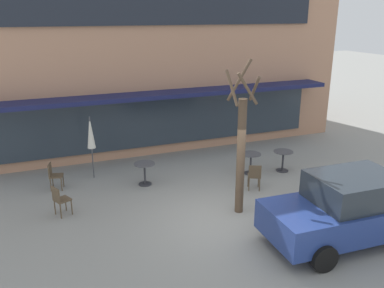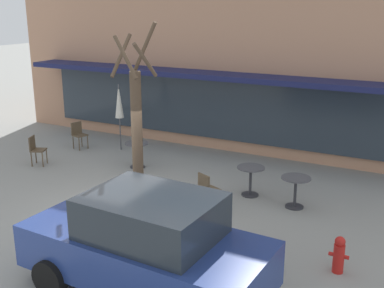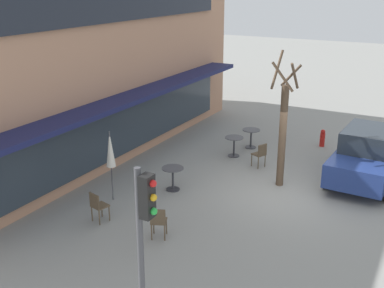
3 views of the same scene
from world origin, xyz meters
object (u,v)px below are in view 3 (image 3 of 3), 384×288
object	(u,v)px
cafe_table_near_wall	(173,175)
street_tree	(283,129)
traffic_light_pole	(144,227)
cafe_table_streetside	(234,143)
fire_hydrant	(322,138)
cafe_table_by_tree	(251,135)
cafe_chair_0	(158,220)
parked_sedan	(368,155)
cafe_chair_1	(98,205)
patio_umbrella_green_folded	(110,150)
cafe_chair_2	(260,153)

from	to	relation	value
cafe_table_near_wall	street_tree	xyz separation A→B (m)	(2.01, -2.88, 1.40)
street_tree	traffic_light_pole	distance (m)	7.93
cafe_table_streetside	fire_hydrant	xyz separation A→B (m)	(2.74, -2.68, -0.16)
cafe_table_by_tree	cafe_chair_0	distance (m)	7.81
cafe_table_streetside	street_tree	size ratio (longest dim) A/B	0.17
cafe_table_streetside	parked_sedan	size ratio (longest dim) A/B	0.18
cafe_chair_0	cafe_table_by_tree	bearing A→B (deg)	4.01
cafe_chair_1	street_tree	bearing A→B (deg)	-36.66
cafe_table_streetside	patio_umbrella_green_folded	bearing A→B (deg)	161.87
street_tree	traffic_light_pole	bearing A→B (deg)	-179.66
cafe_table_by_tree	street_tree	distance (m)	3.95
patio_umbrella_green_folded	cafe_table_near_wall	bearing A→B (deg)	-39.73
cafe_table_by_tree	traffic_light_pole	xyz separation A→B (m)	(-10.89, -2.25, 1.78)
cafe_table_near_wall	patio_umbrella_green_folded	size ratio (longest dim) A/B	0.35
cafe_chair_1	fire_hydrant	xyz separation A→B (m)	(9.34, -3.88, -0.17)
cafe_table_streetside	cafe_table_near_wall	bearing A→B (deg)	172.80
traffic_light_pole	cafe_table_streetside	bearing A→B (deg)	14.22
cafe_table_streetside	parked_sedan	bearing A→B (deg)	-89.76
cafe_chair_0	cafe_chair_2	world-z (taller)	same
cafe_chair_1	street_tree	xyz separation A→B (m)	(4.85, -3.61, 1.39)
street_tree	cafe_chair_0	bearing A→B (deg)	161.05
traffic_light_pole	cafe_chair_0	bearing A→B (deg)	28.73
cafe_table_near_wall	fire_hydrant	xyz separation A→B (m)	(6.50, -3.16, -0.16)
cafe_table_near_wall	cafe_chair_1	xyz separation A→B (m)	(-2.84, 0.73, 0.01)
cafe_table_near_wall	parked_sedan	xyz separation A→B (m)	(3.78, -5.28, 0.36)
cafe_chair_1	fire_hydrant	distance (m)	10.12
cafe_chair_0	parked_sedan	xyz separation A→B (m)	(6.59, -4.05, 0.35)
cafe_chair_2	cafe_chair_1	bearing A→B (deg)	157.59
traffic_light_pole	patio_umbrella_green_folded	bearing A→B (deg)	43.44
cafe_chair_1	parked_sedan	distance (m)	8.95
cafe_table_streetside	fire_hydrant	bearing A→B (deg)	-44.40
traffic_light_pole	fire_hydrant	distance (m)	12.57
cafe_table_by_tree	cafe_chair_2	xyz separation A→B (m)	(-1.81, -1.07, 0.01)
fire_hydrant	patio_umbrella_green_folded	bearing A→B (deg)	151.18
cafe_table_near_wall	cafe_chair_0	xyz separation A→B (m)	(-2.81, -1.23, 0.01)
cafe_table_by_tree	patio_umbrella_green_folded	distance (m)	6.85
cafe_table_by_tree	cafe_chair_1	size ratio (longest dim) A/B	0.85
cafe_table_by_tree	fire_hydrant	world-z (taller)	cafe_table_by_tree
cafe_table_streetside	cafe_table_by_tree	size ratio (longest dim) A/B	1.00
cafe_table_by_tree	traffic_light_pole	world-z (taller)	traffic_light_pole
patio_umbrella_green_folded	fire_hydrant	size ratio (longest dim) A/B	3.12
cafe_table_by_tree	street_tree	bearing A→B (deg)	-143.48
cafe_table_streetside	traffic_light_pole	world-z (taller)	traffic_light_pole
cafe_table_streetside	patio_umbrella_green_folded	distance (m)	5.65
patio_umbrella_green_folded	cafe_chair_1	world-z (taller)	patio_umbrella_green_folded
cafe_table_streetside	patio_umbrella_green_folded	size ratio (longest dim) A/B	0.35
traffic_light_pole	cafe_chair_1	bearing A→B (deg)	49.95
parked_sedan	traffic_light_pole	xyz separation A→B (m)	(-9.70, 2.35, 1.42)
cafe_table_streetside	cafe_table_by_tree	xyz separation A→B (m)	(1.21, -0.21, 0.00)
cafe_chair_2	fire_hydrant	size ratio (longest dim) A/B	1.26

